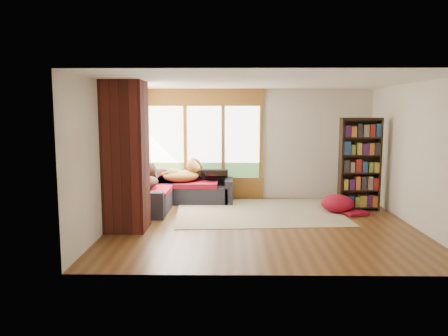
% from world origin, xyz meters
% --- Properties ---
extents(floor, '(5.50, 5.50, 0.00)m').
position_xyz_m(floor, '(0.00, 0.00, 0.00)').
color(floor, '#543317').
rests_on(floor, ground).
extents(ceiling, '(5.50, 5.50, 0.00)m').
position_xyz_m(ceiling, '(0.00, 0.00, 2.60)').
color(ceiling, white).
extents(wall_back, '(5.50, 0.04, 2.60)m').
position_xyz_m(wall_back, '(0.00, 2.50, 1.30)').
color(wall_back, silver).
rests_on(wall_back, ground).
extents(wall_front, '(5.50, 0.04, 2.60)m').
position_xyz_m(wall_front, '(0.00, -2.50, 1.30)').
color(wall_front, silver).
rests_on(wall_front, ground).
extents(wall_left, '(0.04, 5.00, 2.60)m').
position_xyz_m(wall_left, '(-2.75, 0.00, 1.30)').
color(wall_left, silver).
rests_on(wall_left, ground).
extents(wall_right, '(0.04, 5.00, 2.60)m').
position_xyz_m(wall_right, '(2.75, 0.00, 1.30)').
color(wall_right, silver).
rests_on(wall_right, ground).
extents(windows_back, '(2.82, 0.10, 1.90)m').
position_xyz_m(windows_back, '(-1.20, 2.47, 1.35)').
color(windows_back, '#9A6527').
rests_on(windows_back, wall_back).
extents(windows_left, '(0.10, 2.62, 1.90)m').
position_xyz_m(windows_left, '(-2.72, 1.20, 1.35)').
color(windows_left, '#9A6527').
rests_on(windows_left, wall_left).
extents(roller_blind, '(0.03, 0.72, 0.90)m').
position_xyz_m(roller_blind, '(-2.69, 2.03, 1.75)').
color(roller_blind, olive).
rests_on(roller_blind, wall_left).
extents(brick_chimney, '(0.70, 0.70, 2.60)m').
position_xyz_m(brick_chimney, '(-2.40, -0.35, 1.30)').
color(brick_chimney, '#471914').
rests_on(brick_chimney, ground).
extents(sectional_sofa, '(2.20, 2.20, 0.80)m').
position_xyz_m(sectional_sofa, '(-1.95, 1.70, 0.30)').
color(sectional_sofa, black).
rests_on(sectional_sofa, ground).
extents(area_rug, '(3.53, 2.80, 0.01)m').
position_xyz_m(area_rug, '(0.01, 1.00, 0.01)').
color(area_rug, beige).
rests_on(area_rug, ground).
extents(bookshelf, '(0.83, 0.28, 1.95)m').
position_xyz_m(bookshelf, '(2.14, 1.27, 0.97)').
color(bookshelf, black).
rests_on(bookshelf, ground).
extents(pouf, '(0.74, 0.74, 0.37)m').
position_xyz_m(pouf, '(1.65, 1.04, 0.20)').
color(pouf, maroon).
rests_on(pouf, area_rug).
extents(dog_tan, '(0.93, 0.69, 0.47)m').
position_xyz_m(dog_tan, '(-1.63, 1.94, 0.77)').
color(dog_tan, olive).
rests_on(dog_tan, sectional_sofa).
extents(dog_brindle, '(0.56, 0.84, 0.44)m').
position_xyz_m(dog_brindle, '(-2.34, 1.17, 0.76)').
color(dog_brindle, black).
rests_on(dog_brindle, sectional_sofa).
extents(throw_pillows, '(1.98, 1.68, 0.45)m').
position_xyz_m(throw_pillows, '(-1.92, 1.85, 0.80)').
color(throw_pillows, black).
rests_on(throw_pillows, sectional_sofa).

